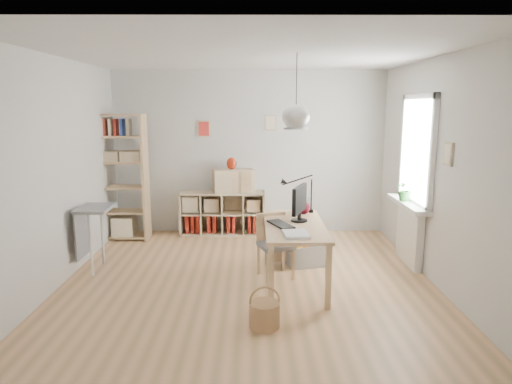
{
  "coord_description": "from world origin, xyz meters",
  "views": [
    {
      "loc": [
        0.07,
        -5.36,
        2.12
      ],
      "look_at": [
        0.1,
        0.3,
        1.05
      ],
      "focal_mm": 32.0,
      "sensor_mm": 36.0,
      "label": 1
    }
  ],
  "objects_px": {
    "storage_chest": "(306,249)",
    "drawer_chest": "(233,181)",
    "chair": "(274,241)",
    "monitor": "(300,201)",
    "cube_shelf": "(221,216)",
    "tall_bookshelf": "(121,172)",
    "desk": "(294,232)"
  },
  "relations": [
    {
      "from": "chair",
      "to": "monitor",
      "type": "xyz_separation_m",
      "value": [
        0.29,
        -0.15,
        0.54
      ]
    },
    {
      "from": "storage_chest",
      "to": "drawer_chest",
      "type": "bearing_deg",
      "value": 110.9
    },
    {
      "from": "chair",
      "to": "drawer_chest",
      "type": "relative_size",
      "value": 1.2
    },
    {
      "from": "desk",
      "to": "tall_bookshelf",
      "type": "bearing_deg",
      "value": 142.99
    },
    {
      "from": "desk",
      "to": "monitor",
      "type": "bearing_deg",
      "value": 62.44
    },
    {
      "from": "desk",
      "to": "chair",
      "type": "bearing_deg",
      "value": 127.76
    },
    {
      "from": "desk",
      "to": "chair",
      "type": "height_order",
      "value": "chair"
    },
    {
      "from": "chair",
      "to": "drawer_chest",
      "type": "height_order",
      "value": "drawer_chest"
    },
    {
      "from": "desk",
      "to": "cube_shelf",
      "type": "height_order",
      "value": "desk"
    },
    {
      "from": "chair",
      "to": "monitor",
      "type": "bearing_deg",
      "value": -45.96
    },
    {
      "from": "chair",
      "to": "storage_chest",
      "type": "bearing_deg",
      "value": 27.9
    },
    {
      "from": "monitor",
      "to": "drawer_chest",
      "type": "height_order",
      "value": "monitor"
    },
    {
      "from": "storage_chest",
      "to": "monitor",
      "type": "relative_size",
      "value": 1.59
    },
    {
      "from": "desk",
      "to": "chair",
      "type": "distance_m",
      "value": 0.42
    },
    {
      "from": "drawer_chest",
      "to": "monitor",
      "type": "bearing_deg",
      "value": -79.74
    },
    {
      "from": "desk",
      "to": "monitor",
      "type": "relative_size",
      "value": 3.11
    },
    {
      "from": "chair",
      "to": "storage_chest",
      "type": "xyz_separation_m",
      "value": [
        0.46,
        0.49,
        -0.26
      ]
    },
    {
      "from": "chair",
      "to": "tall_bookshelf",
      "type": "bearing_deg",
      "value": 126.09
    },
    {
      "from": "chair",
      "to": "monitor",
      "type": "relative_size",
      "value": 1.65
    },
    {
      "from": "tall_bookshelf",
      "to": "drawer_chest",
      "type": "bearing_deg",
      "value": 7.7
    },
    {
      "from": "desk",
      "to": "tall_bookshelf",
      "type": "distance_m",
      "value": 3.27
    },
    {
      "from": "desk",
      "to": "drawer_chest",
      "type": "xyz_separation_m",
      "value": [
        -0.81,
        2.19,
        0.25
      ]
    },
    {
      "from": "tall_bookshelf",
      "to": "drawer_chest",
      "type": "distance_m",
      "value": 1.8
    },
    {
      "from": "cube_shelf",
      "to": "storage_chest",
      "type": "distance_m",
      "value": 1.93
    },
    {
      "from": "storage_chest",
      "to": "drawer_chest",
      "type": "distance_m",
      "value": 1.9
    },
    {
      "from": "tall_bookshelf",
      "to": "drawer_chest",
      "type": "xyz_separation_m",
      "value": [
        1.77,
        0.24,
        -0.18
      ]
    },
    {
      "from": "monitor",
      "to": "drawer_chest",
      "type": "relative_size",
      "value": 0.73
    },
    {
      "from": "tall_bookshelf",
      "to": "drawer_chest",
      "type": "height_order",
      "value": "tall_bookshelf"
    },
    {
      "from": "cube_shelf",
      "to": "drawer_chest",
      "type": "height_order",
      "value": "drawer_chest"
    },
    {
      "from": "tall_bookshelf",
      "to": "chair",
      "type": "distance_m",
      "value": 2.96
    },
    {
      "from": "drawer_chest",
      "to": "tall_bookshelf",
      "type": "bearing_deg",
      "value": 174.69
    },
    {
      "from": "tall_bookshelf",
      "to": "storage_chest",
      "type": "bearing_deg",
      "value": -22.52
    }
  ]
}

